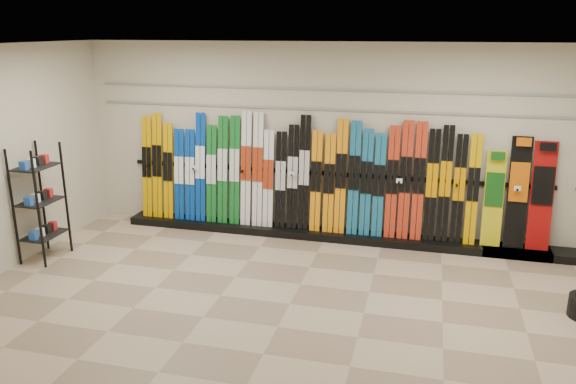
# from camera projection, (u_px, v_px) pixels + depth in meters

# --- Properties ---
(floor) EXTENTS (8.00, 8.00, 0.00)m
(floor) POSITION_uv_depth(u_px,v_px,m) (290.00, 304.00, 6.75)
(floor) COLOR gray
(floor) RESTS_ON ground
(back_wall) EXTENTS (8.00, 0.00, 8.00)m
(back_wall) POSITION_uv_depth(u_px,v_px,m) (330.00, 142.00, 8.65)
(back_wall) COLOR beige
(back_wall) RESTS_ON floor
(ceiling) EXTENTS (8.00, 8.00, 0.00)m
(ceiling) POSITION_uv_depth(u_px,v_px,m) (290.00, 47.00, 5.90)
(ceiling) COLOR silver
(ceiling) RESTS_ON back_wall
(ski_rack_base) EXTENTS (8.00, 0.40, 0.12)m
(ski_rack_base) POSITION_uv_depth(u_px,v_px,m) (339.00, 236.00, 8.79)
(ski_rack_base) COLOR black
(ski_rack_base) RESTS_ON floor
(skis) EXTENTS (5.38, 0.22, 1.83)m
(skis) POSITION_uv_depth(u_px,v_px,m) (299.00, 177.00, 8.74)
(skis) COLOR #DBA000
(skis) RESTS_ON ski_rack_base
(snowboards) EXTENTS (0.93, 0.25, 1.61)m
(snowboards) POSITION_uv_depth(u_px,v_px,m) (519.00, 196.00, 8.02)
(snowboards) COLOR gold
(snowboards) RESTS_ON ski_rack_base
(accessory_rack) EXTENTS (0.40, 0.60, 1.65)m
(accessory_rack) POSITION_uv_depth(u_px,v_px,m) (40.00, 203.00, 7.87)
(accessory_rack) COLOR black
(accessory_rack) RESTS_ON floor
(slatwall_rail_0) EXTENTS (7.60, 0.02, 0.03)m
(slatwall_rail_0) POSITION_uv_depth(u_px,v_px,m) (330.00, 110.00, 8.49)
(slatwall_rail_0) COLOR gray
(slatwall_rail_0) RESTS_ON back_wall
(slatwall_rail_1) EXTENTS (7.60, 0.02, 0.03)m
(slatwall_rail_1) POSITION_uv_depth(u_px,v_px,m) (331.00, 90.00, 8.40)
(slatwall_rail_1) COLOR gray
(slatwall_rail_1) RESTS_ON back_wall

